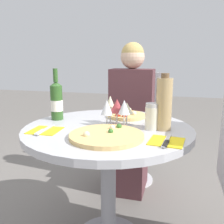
% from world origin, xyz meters
% --- Properties ---
extents(dining_table, '(0.92, 0.92, 0.71)m').
position_xyz_m(dining_table, '(0.00, 0.00, 0.58)').
color(dining_table, gray).
rests_on(dining_table, ground_plane).
extents(chair_behind_diner, '(0.44, 0.44, 0.95)m').
position_xyz_m(chair_behind_diner, '(-0.02, 0.86, 0.46)').
color(chair_behind_diner, silver).
rests_on(chair_behind_diner, ground_plane).
extents(seated_diner, '(0.36, 0.44, 1.20)m').
position_xyz_m(seated_diner, '(-0.02, 0.71, 0.55)').
color(seated_diner, '#512D33').
rests_on(seated_diner, ground_plane).
extents(pizza_large, '(0.35, 0.35, 0.04)m').
position_xyz_m(pizza_large, '(0.05, -0.18, 0.72)').
color(pizza_large, '#DBB26B').
rests_on(pizza_large, dining_table).
extents(pizza_small_far, '(0.24, 0.24, 0.05)m').
position_xyz_m(pizza_small_far, '(0.05, 0.25, 0.72)').
color(pizza_small_far, '#DBB26B').
rests_on(pizza_small_far, dining_table).
extents(wine_bottle, '(0.07, 0.07, 0.31)m').
position_xyz_m(wine_bottle, '(-0.35, 0.08, 0.82)').
color(wine_bottle, '#2D5623').
rests_on(wine_bottle, dining_table).
extents(tall_carafe, '(0.08, 0.08, 0.29)m').
position_xyz_m(tall_carafe, '(0.29, 0.03, 0.85)').
color(tall_carafe, tan).
rests_on(tall_carafe, dining_table).
extents(sugar_shaker, '(0.07, 0.07, 0.14)m').
position_xyz_m(sugar_shaker, '(0.23, 0.02, 0.78)').
color(sugar_shaker, silver).
rests_on(sugar_shaker, dining_table).
extents(wine_glass_front_right, '(0.06, 0.06, 0.15)m').
position_xyz_m(wine_glass_front_right, '(0.09, 0.01, 0.82)').
color(wine_glass_front_right, silver).
rests_on(wine_glass_front_right, dining_table).
extents(wine_glass_back_right, '(0.07, 0.07, 0.13)m').
position_xyz_m(wine_glass_back_right, '(0.09, 0.08, 0.80)').
color(wine_glass_back_right, silver).
rests_on(wine_glass_back_right, dining_table).
extents(wine_glass_back_left, '(0.07, 0.07, 0.16)m').
position_xyz_m(wine_glass_back_left, '(-0.01, 0.08, 0.82)').
color(wine_glass_back_left, silver).
rests_on(wine_glass_back_left, dining_table).
extents(wine_glass_front_left, '(0.07, 0.07, 0.15)m').
position_xyz_m(wine_glass_front_left, '(-0.01, 0.01, 0.81)').
color(wine_glass_front_left, silver).
rests_on(wine_glass_front_left, dining_table).
extents(wine_glass_center, '(0.08, 0.08, 0.15)m').
position_xyz_m(wine_glass_center, '(0.04, 0.04, 0.82)').
color(wine_glass_center, silver).
rests_on(wine_glass_center, dining_table).
extents(place_setting_left, '(0.16, 0.19, 0.01)m').
position_xyz_m(place_setting_left, '(-0.29, -0.16, 0.71)').
color(place_setting_left, yellow).
rests_on(place_setting_left, dining_table).
extents(place_setting_right, '(0.16, 0.19, 0.01)m').
position_xyz_m(place_setting_right, '(0.32, -0.17, 0.71)').
color(place_setting_right, yellow).
rests_on(place_setting_right, dining_table).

